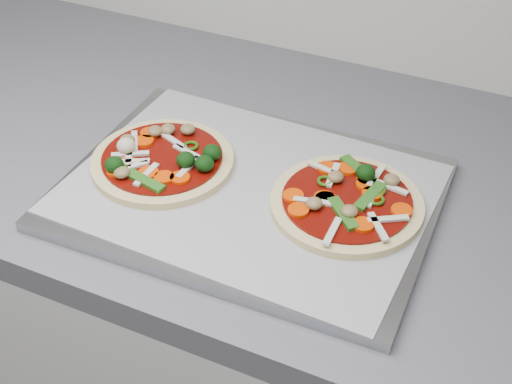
% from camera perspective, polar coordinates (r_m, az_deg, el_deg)
% --- Properties ---
extents(countertop, '(3.60, 0.60, 0.04)m').
position_cam_1_polar(countertop, '(0.92, 15.92, -2.50)').
color(countertop, slate).
rests_on(countertop, base_cabinet).
extents(baking_tray, '(0.46, 0.34, 0.01)m').
position_cam_1_polar(baking_tray, '(0.88, -0.55, -0.14)').
color(baking_tray, '#929397').
rests_on(baking_tray, countertop).
extents(parchment, '(0.44, 0.33, 0.00)m').
position_cam_1_polar(parchment, '(0.88, -0.55, 0.29)').
color(parchment, '#A5A5AA').
rests_on(parchment, baking_tray).
extents(pizza_left, '(0.23, 0.23, 0.03)m').
position_cam_1_polar(pizza_left, '(0.92, -7.56, 2.61)').
color(pizza_left, '#DBC688').
rests_on(pizza_left, parchment).
extents(pizza_right, '(0.23, 0.23, 0.03)m').
position_cam_1_polar(pizza_right, '(0.85, 7.34, -0.70)').
color(pizza_right, '#DBC688').
rests_on(pizza_right, parchment).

